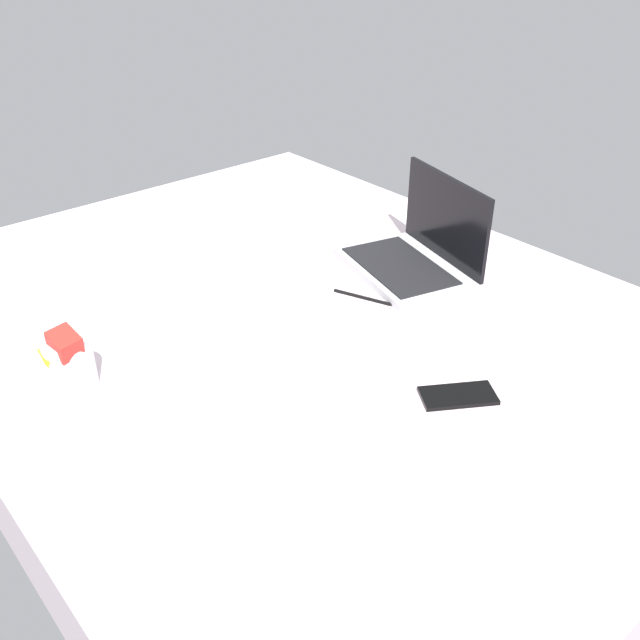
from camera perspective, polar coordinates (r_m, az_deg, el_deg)
name	(u,v)px	position (r cm, az deg, el deg)	size (l,w,h in cm)	color
bed_mattress	(294,345)	(160.60, -2.14, -2.04)	(180.00, 140.00, 18.00)	silver
laptop	(416,254)	(173.14, 7.89, 5.42)	(37.79, 30.69, 23.00)	#B7BABC
snack_cup	(69,362)	(136.75, -19.97, -3.28)	(9.93, 9.34, 14.50)	silver
cell_phone	(458,396)	(132.02, 11.30, -6.13)	(6.80, 14.00, 0.80)	black
charger_cable	(367,299)	(160.46, 3.90, 1.78)	(17.00, 0.60, 0.60)	black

